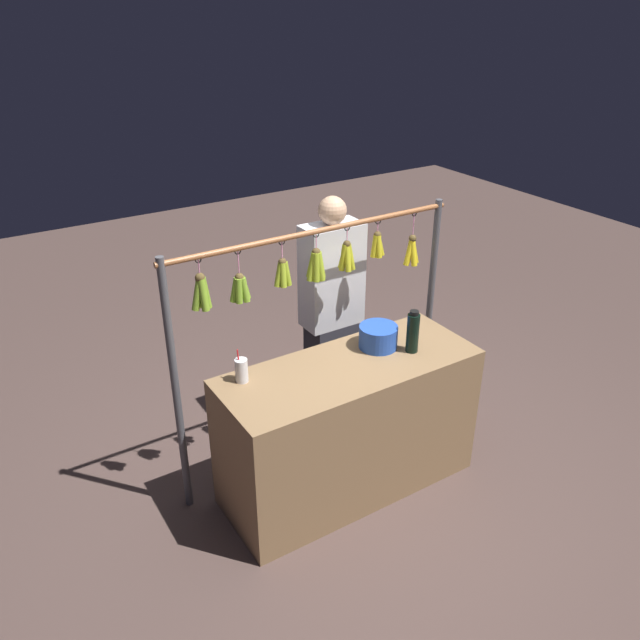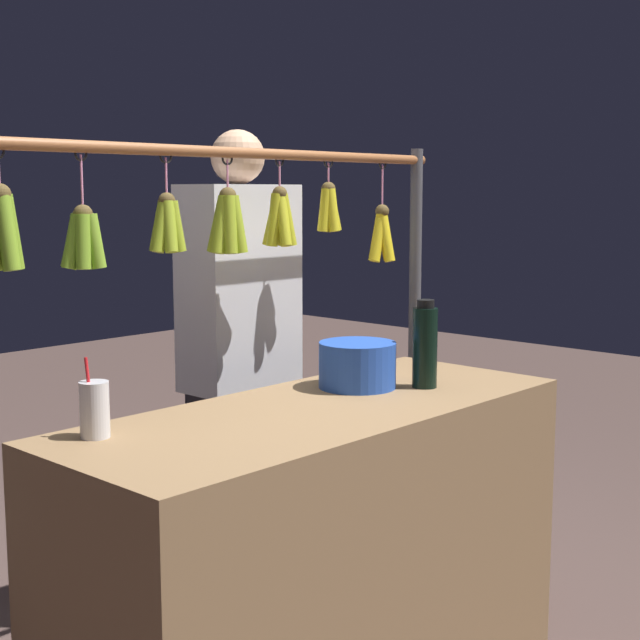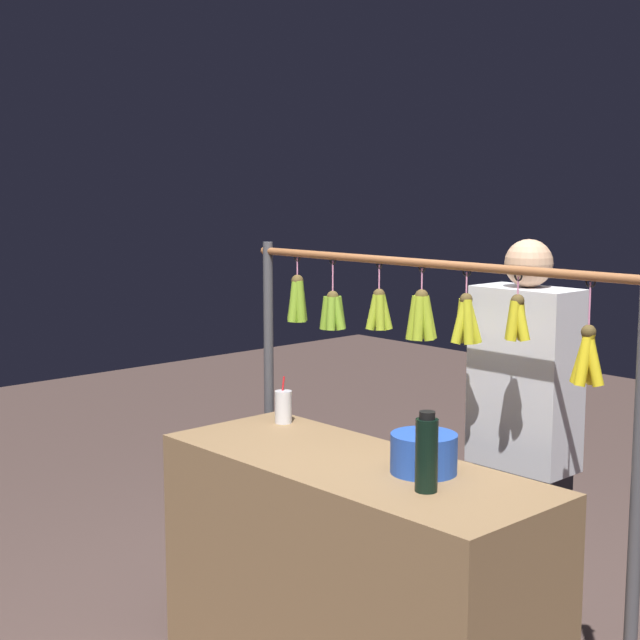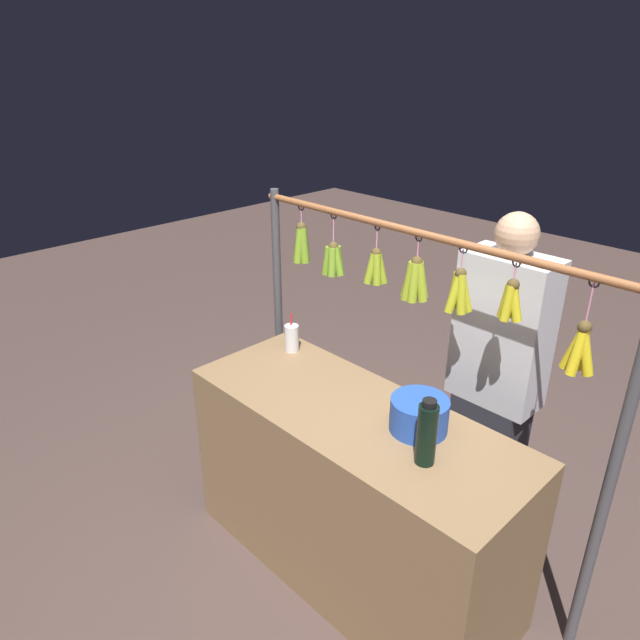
% 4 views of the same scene
% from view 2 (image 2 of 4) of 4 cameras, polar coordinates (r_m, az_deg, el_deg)
% --- Properties ---
extents(market_counter, '(1.54, 0.60, 0.87)m').
position_cam_2_polar(market_counter, '(2.65, -0.05, -14.56)').
color(market_counter, olive).
rests_on(market_counter, ground).
extents(display_rack, '(1.88, 0.12, 1.60)m').
position_cam_2_polar(display_rack, '(2.71, -6.09, 2.00)').
color(display_rack, '#4C4C51').
rests_on(display_rack, ground).
extents(water_bottle, '(0.07, 0.07, 0.26)m').
position_cam_2_polar(water_bottle, '(2.76, 6.51, -1.59)').
color(water_bottle, black).
rests_on(water_bottle, market_counter).
extents(blue_bucket, '(0.23, 0.23, 0.14)m').
position_cam_2_polar(blue_bucket, '(2.75, 2.33, -2.79)').
color(blue_bucket, blue).
rests_on(blue_bucket, market_counter).
extents(drink_cup, '(0.07, 0.07, 0.19)m').
position_cam_2_polar(drink_cup, '(2.26, -13.78, -5.39)').
color(drink_cup, silver).
rests_on(drink_cup, market_counter).
extents(vendor_person, '(0.39, 0.21, 1.65)m').
position_cam_2_polar(vendor_person, '(3.17, -4.95, -3.61)').
color(vendor_person, '#2D2D38').
rests_on(vendor_person, ground).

